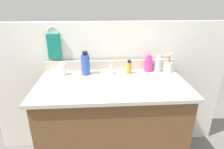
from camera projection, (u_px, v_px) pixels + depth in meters
The scene contains 15 objects.
vanity_cabinet at pixel (112, 130), 1.63m from camera, with size 1.13×0.56×0.85m, color brown.
countertop at pixel (112, 84), 1.46m from camera, with size 1.17×0.61×0.03m, color beige.
backsplash at pixel (110, 65), 1.71m from camera, with size 1.17×0.02×0.09m, color beige.
back_wall at pixel (110, 88), 1.87m from camera, with size 2.27×0.04×1.30m, color silver.
towel_ring at pixel (53, 32), 1.61m from camera, with size 0.10×0.10×0.01m, color silver.
hand_towel at pixel (54, 46), 1.63m from camera, with size 0.11×0.04×0.22m, color #147260.
sink_basin at pixel (112, 87), 1.46m from camera, with size 0.34×0.34×0.11m.
faucet at pixel (111, 71), 1.61m from camera, with size 0.16×0.10×0.08m.
bottle_shampoo_blue at pixel (86, 64), 1.59m from camera, with size 0.07×0.07×0.20m.
bottle_lotion_white at pixel (62, 69), 1.58m from camera, with size 0.07×0.07×0.12m.
bottle_oil_amber at pixel (129, 67), 1.62m from camera, with size 0.04×0.04×0.12m.
bottle_gel_clear at pixel (158, 65), 1.66m from camera, with size 0.06×0.06×0.15m.
bottle_soap_pink at pixel (148, 64), 1.67m from camera, with size 0.07×0.07×0.15m.
cup_white_ceramic at pixel (168, 67), 1.66m from camera, with size 0.07×0.08×0.18m.
soap_bar at pixel (57, 71), 1.66m from camera, with size 0.06×0.04×0.02m, color white.
Camera 1 is at (-0.09, -1.32, 1.49)m, focal length 30.04 mm.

